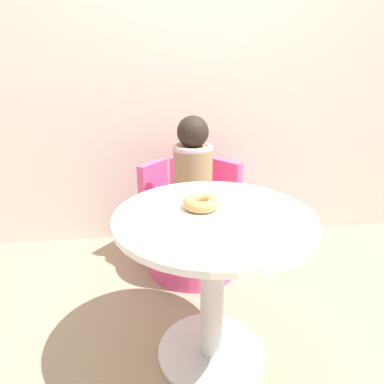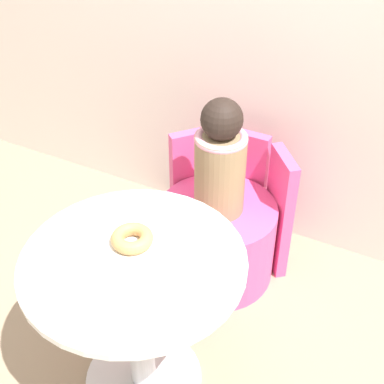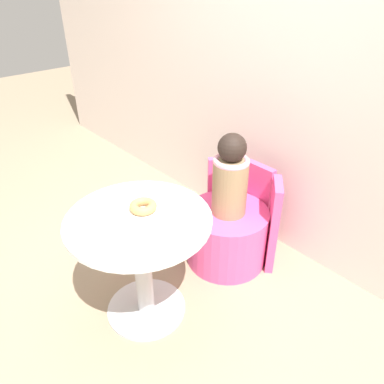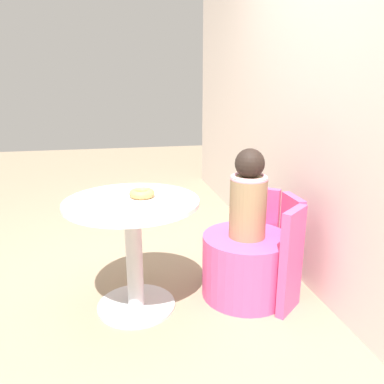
{
  "view_description": "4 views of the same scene",
  "coord_description": "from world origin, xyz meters",
  "views": [
    {
      "loc": [
        -0.26,
        -1.13,
        1.18
      ],
      "look_at": [
        -0.1,
        0.32,
        0.62
      ],
      "focal_mm": 32.0,
      "sensor_mm": 36.0,
      "label": 1
    },
    {
      "loc": [
        0.69,
        -1.02,
        1.87
      ],
      "look_at": [
        -0.03,
        0.37,
        0.68
      ],
      "focal_mm": 50.0,
      "sensor_mm": 36.0,
      "label": 2
    },
    {
      "loc": [
        1.26,
        -0.82,
        1.75
      ],
      "look_at": [
        -0.04,
        0.34,
        0.68
      ],
      "focal_mm": 35.0,
      "sensor_mm": 36.0,
      "label": 3
    },
    {
      "loc": [
        1.92,
        -0.09,
        1.26
      ],
      "look_at": [
        -0.1,
        0.34,
        0.67
      ],
      "focal_mm": 35.0,
      "sensor_mm": 36.0,
      "label": 4
    }
  ],
  "objects": [
    {
      "name": "round_table",
      "position": [
        -0.05,
        -0.01,
        0.47
      ],
      "size": [
        0.74,
        0.74,
        0.66
      ],
      "color": "silver",
      "rests_on": "ground_plane"
    },
    {
      "name": "donut",
      "position": [
        -0.09,
        0.05,
        0.68
      ],
      "size": [
        0.14,
        0.14,
        0.05
      ],
      "color": "tan",
      "rests_on": "round_table"
    },
    {
      "name": "paper_napkin",
      "position": [
        -0.12,
        -0.1,
        0.66
      ],
      "size": [
        0.15,
        0.15,
        0.01
      ],
      "color": "silver",
      "rests_on": "round_table"
    },
    {
      "name": "booth_backrest",
      "position": [
        -0.05,
        0.89,
        0.31
      ],
      "size": [
        0.63,
        0.23,
        0.62
      ],
      "color": "#E54C8C",
      "rests_on": "ground_plane"
    },
    {
      "name": "child_figure",
      "position": [
        -0.05,
        0.67,
        0.64
      ],
      "size": [
        0.22,
        0.22,
        0.53
      ],
      "color": "#937A56",
      "rests_on": "tub_chair"
    },
    {
      "name": "tub_chair",
      "position": [
        -0.05,
        0.67,
        0.19
      ],
      "size": [
        0.53,
        0.53,
        0.39
      ],
      "color": "#E54C8C",
      "rests_on": "ground_plane"
    },
    {
      "name": "ground_plane",
      "position": [
        0.0,
        0.0,
        0.0
      ],
      "size": [
        12.0,
        12.0,
        0.0
      ],
      "primitive_type": "plane",
      "color": "gray"
    }
  ]
}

